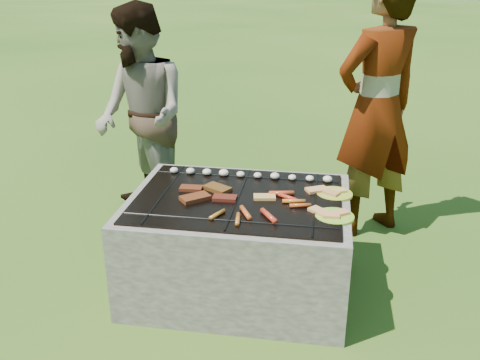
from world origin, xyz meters
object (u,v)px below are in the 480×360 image
object	(u,v)px
plate_near	(335,216)
cook	(377,109)
fire_pit	(239,246)
bystander	(141,117)
plate_far	(335,194)

from	to	relation	value
plate_near	cook	distance (m)	1.19
fire_pit	plate_near	xyz separation A→B (m)	(0.56, -0.16, 0.33)
fire_pit	bystander	size ratio (longest dim) A/B	0.79
plate_near	cook	bearing A→B (deg)	76.07
plate_near	bystander	world-z (taller)	bystander
plate_far	cook	size ratio (longest dim) A/B	0.14
cook	fire_pit	bearing A→B (deg)	11.94
plate_far	bystander	distance (m)	1.63
cook	bystander	size ratio (longest dim) A/B	1.14
plate_far	cook	xyz separation A→B (m)	(0.27, 0.79, 0.33)
fire_pit	cook	world-z (taller)	cook
plate_near	cook	xyz separation A→B (m)	(0.27, 1.10, 0.33)
fire_pit	bystander	xyz separation A→B (m)	(-0.88, 0.87, 0.55)
fire_pit	plate_near	distance (m)	0.67
fire_pit	cook	xyz separation A→B (m)	(0.84, 0.94, 0.66)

